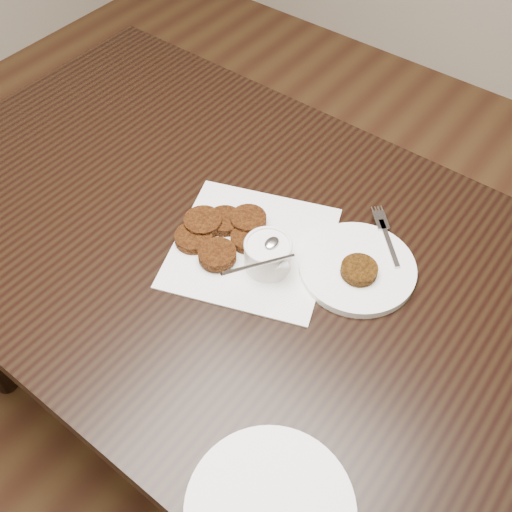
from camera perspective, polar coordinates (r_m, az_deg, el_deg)
The scene contains 7 objects.
floor at distance 1.66m, azimuth -4.27°, elevation -18.88°, with size 4.00×4.00×0.00m, color #55381D.
table at distance 1.37m, azimuth -2.92°, elevation -8.10°, with size 1.28×0.82×0.75m, color black.
napkin at distance 1.04m, azimuth -0.42°, elevation 0.88°, with size 0.27×0.27×0.00m, color white.
sauce_ramekin at distance 0.97m, azimuth 1.19°, elevation 1.26°, with size 0.11×0.11×0.12m, color white, non-canonical shape.
patty_cluster at distance 1.05m, azimuth -3.01°, elevation 2.47°, with size 0.21×0.21×0.02m, color #5C2D0C, non-canonical shape.
plate_with_patty at distance 1.02m, azimuth 9.82°, elevation -0.87°, with size 0.20×0.20×0.03m, color white, non-canonical shape.
plate_empty at distance 0.82m, azimuth 1.37°, elevation -23.32°, with size 0.22×0.22×0.02m, color silver.
Camera 1 is at (0.45, -0.39, 1.55)m, focal length 41.35 mm.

